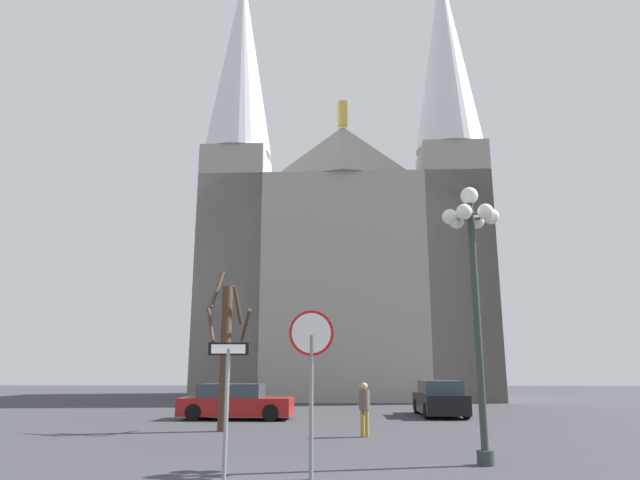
# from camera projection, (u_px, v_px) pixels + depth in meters

# --- Properties ---
(cathedral) EXTENTS (19.26, 14.44, 31.75)m
(cathedral) POSITION_uv_depth(u_px,v_px,m) (344.00, 263.00, 40.39)
(cathedral) COLOR gray
(cathedral) RESTS_ON ground
(stop_sign) EXTENTS (0.86, 0.21, 3.07)m
(stop_sign) POSITION_uv_depth(u_px,v_px,m) (311.00, 357.00, 10.66)
(stop_sign) COLOR slate
(stop_sign) RESTS_ON ground
(one_way_arrow_sign) EXTENTS (0.70, 0.09, 2.41)m
(one_way_arrow_sign) POSITION_uv_depth(u_px,v_px,m) (227.00, 395.00, 9.53)
(one_way_arrow_sign) COLOR slate
(one_way_arrow_sign) RESTS_ON ground
(street_lamp) EXTENTS (1.30, 1.18, 6.08)m
(street_lamp) POSITION_uv_depth(u_px,v_px,m) (473.00, 260.00, 12.62)
(street_lamp) COLOR #2D3833
(street_lamp) RESTS_ON ground
(bare_tree) EXTENTS (1.67, 1.65, 5.30)m
(bare_tree) POSITION_uv_depth(u_px,v_px,m) (226.00, 351.00, 18.51)
(bare_tree) COLOR #473323
(bare_tree) RESTS_ON ground
(parked_car_near_red) EXTENTS (4.50, 1.95, 1.37)m
(parked_car_near_red) POSITION_uv_depth(u_px,v_px,m) (235.00, 402.00, 22.31)
(parked_car_near_red) COLOR maroon
(parked_car_near_red) RESTS_ON ground
(parked_car_far_black) EXTENTS (1.80, 4.26, 1.47)m
(parked_car_far_black) POSITION_uv_depth(u_px,v_px,m) (440.00, 399.00, 23.78)
(parked_car_far_black) COLOR black
(parked_car_far_black) RESTS_ON ground
(pedestrian_walking) EXTENTS (0.32, 0.32, 1.56)m
(pedestrian_walking) POSITION_uv_depth(u_px,v_px,m) (364.00, 404.00, 16.67)
(pedestrian_walking) COLOR olive
(pedestrian_walking) RESTS_ON ground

